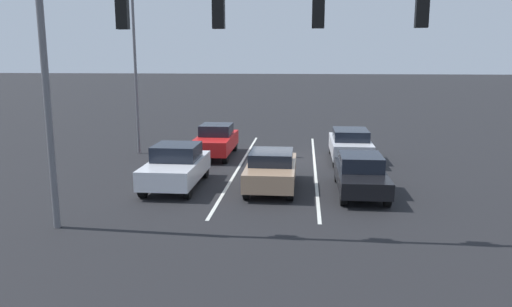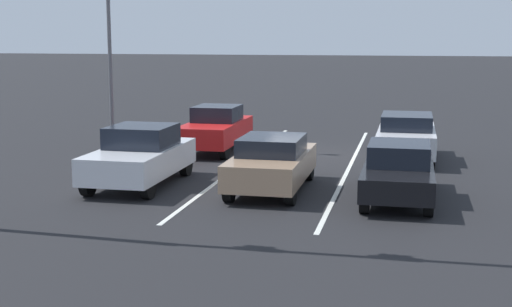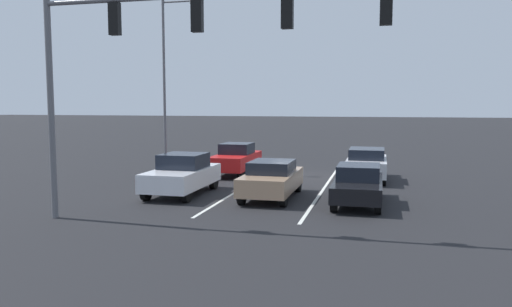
{
  "view_description": "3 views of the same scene",
  "coord_description": "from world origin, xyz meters",
  "px_view_note": "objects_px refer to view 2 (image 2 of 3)",
  "views": [
    {
      "loc": [
        -1.19,
        24.25,
        4.96
      ],
      "look_at": [
        0.7,
        4.81,
        1.14
      ],
      "focal_mm": 35.0,
      "sensor_mm": 36.0,
      "label": 1
    },
    {
      "loc": [
        -3.56,
        24.06,
        4.09
      ],
      "look_at": [
        0.32,
        6.4,
        1.07
      ],
      "focal_mm": 50.0,
      "sensor_mm": 36.0,
      "label": 2
    },
    {
      "loc": [
        -4.05,
        24.5,
        3.63
      ],
      "look_at": [
        0.72,
        5.54,
        1.68
      ],
      "focal_mm": 35.0,
      "sensor_mm": 36.0,
      "label": 3
    }
  ],
  "objects_px": {
    "car_black_leftlane_front": "(398,171)",
    "car_silver_leftlane_second": "(406,136)",
    "car_tan_midlane_front": "(272,162)",
    "car_red_rightlane_second": "(216,129)",
    "car_white_rightlane_front": "(140,156)",
    "street_lamp_right_shoulder": "(113,3)"
  },
  "relations": [
    {
      "from": "car_white_rightlane_front",
      "to": "street_lamp_right_shoulder",
      "type": "relative_size",
      "value": 0.47
    },
    {
      "from": "car_tan_midlane_front",
      "to": "car_black_leftlane_front",
      "type": "bearing_deg",
      "value": 174.01
    },
    {
      "from": "car_red_rightlane_second",
      "to": "street_lamp_right_shoulder",
      "type": "distance_m",
      "value": 5.92
    },
    {
      "from": "car_white_rightlane_front",
      "to": "car_silver_leftlane_second",
      "type": "height_order",
      "value": "car_white_rightlane_front"
    },
    {
      "from": "car_black_leftlane_front",
      "to": "car_tan_midlane_front",
      "type": "relative_size",
      "value": 1.02
    },
    {
      "from": "car_tan_midlane_front",
      "to": "street_lamp_right_shoulder",
      "type": "distance_m",
      "value": 10.52
    },
    {
      "from": "car_white_rightlane_front",
      "to": "car_red_rightlane_second",
      "type": "xyz_separation_m",
      "value": [
        -0.48,
        -6.01,
        -0.01
      ]
    },
    {
      "from": "street_lamp_right_shoulder",
      "to": "car_silver_leftlane_second",
      "type": "bearing_deg",
      "value": 175.62
    },
    {
      "from": "car_white_rightlane_front",
      "to": "car_tan_midlane_front",
      "type": "bearing_deg",
      "value": -178.41
    },
    {
      "from": "street_lamp_right_shoulder",
      "to": "car_tan_midlane_front",
      "type": "bearing_deg",
      "value": 138.27
    },
    {
      "from": "car_white_rightlane_front",
      "to": "car_red_rightlane_second",
      "type": "distance_m",
      "value": 6.03
    },
    {
      "from": "car_tan_midlane_front",
      "to": "car_silver_leftlane_second",
      "type": "relative_size",
      "value": 0.99
    },
    {
      "from": "street_lamp_right_shoulder",
      "to": "car_black_leftlane_front",
      "type": "bearing_deg",
      "value": 147.29
    },
    {
      "from": "car_black_leftlane_front",
      "to": "car_silver_leftlane_second",
      "type": "bearing_deg",
      "value": -91.25
    },
    {
      "from": "car_black_leftlane_front",
      "to": "car_silver_leftlane_second",
      "type": "relative_size",
      "value": 1.01
    },
    {
      "from": "car_white_rightlane_front",
      "to": "street_lamp_right_shoulder",
      "type": "distance_m",
      "value": 8.52
    },
    {
      "from": "car_silver_leftlane_second",
      "to": "car_tan_midlane_front",
      "type": "bearing_deg",
      "value": 58.21
    },
    {
      "from": "car_white_rightlane_front",
      "to": "car_silver_leftlane_second",
      "type": "bearing_deg",
      "value": -141.55
    },
    {
      "from": "car_tan_midlane_front",
      "to": "car_red_rightlane_second",
      "type": "distance_m",
      "value": 6.71
    },
    {
      "from": "car_black_leftlane_front",
      "to": "car_silver_leftlane_second",
      "type": "height_order",
      "value": "car_silver_leftlane_second"
    },
    {
      "from": "car_silver_leftlane_second",
      "to": "car_white_rightlane_front",
      "type": "bearing_deg",
      "value": 38.45
    },
    {
      "from": "car_silver_leftlane_second",
      "to": "street_lamp_right_shoulder",
      "type": "distance_m",
      "value": 11.45
    }
  ]
}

